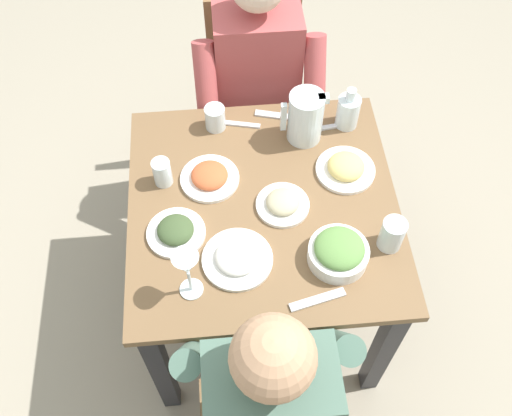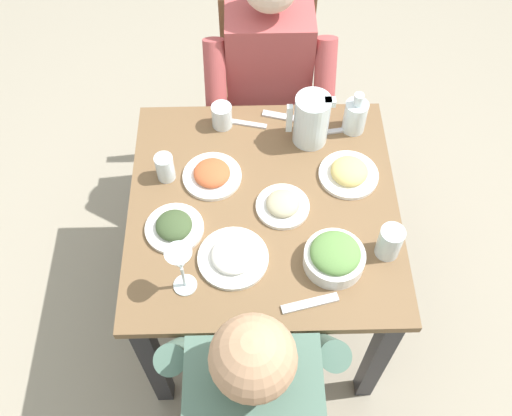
# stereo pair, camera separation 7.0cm
# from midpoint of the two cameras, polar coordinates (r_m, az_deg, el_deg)

# --- Properties ---
(ground_plane) EXTENTS (8.00, 8.00, 0.00)m
(ground_plane) POSITION_cam_midpoint_polar(r_m,az_deg,el_deg) (2.51, -0.27, -9.04)
(ground_plane) COLOR #9E937F
(dining_table) EXTENTS (0.87, 0.87, 0.73)m
(dining_table) POSITION_cam_midpoint_polar(r_m,az_deg,el_deg) (1.98, -0.33, -1.66)
(dining_table) COLOR brown
(dining_table) RESTS_ON ground_plane
(chair_near) EXTENTS (0.40, 0.40, 0.89)m
(chair_near) POSITION_cam_midpoint_polar(r_m,az_deg,el_deg) (2.53, -0.91, 11.66)
(chair_near) COLOR olive
(chair_near) RESTS_ON ground_plane
(diner_near) EXTENTS (0.48, 0.53, 1.19)m
(diner_near) POSITION_cam_midpoint_polar(r_m,az_deg,el_deg) (2.28, -0.54, 10.72)
(diner_near) COLOR #B24C4C
(diner_near) RESTS_ON ground_plane
(diner_far) EXTENTS (0.48, 0.53, 1.19)m
(diner_far) POSITION_cam_midpoint_polar(r_m,az_deg,el_deg) (1.70, -0.27, -16.47)
(diner_far) COLOR #4C6B5B
(diner_far) RESTS_ON ground_plane
(water_pitcher) EXTENTS (0.16, 0.12, 0.19)m
(water_pitcher) POSITION_cam_midpoint_polar(r_m,az_deg,el_deg) (1.98, 3.84, 8.87)
(water_pitcher) COLOR silver
(water_pitcher) RESTS_ON dining_table
(salad_bowl) EXTENTS (0.18, 0.18, 0.09)m
(salad_bowl) POSITION_cam_midpoint_polar(r_m,az_deg,el_deg) (1.74, 6.97, -4.31)
(salad_bowl) COLOR white
(salad_bowl) RESTS_ON dining_table
(plate_beans) EXTENTS (0.17, 0.17, 0.05)m
(plate_beans) POSITION_cam_midpoint_polar(r_m,az_deg,el_deg) (1.85, 1.56, 0.43)
(plate_beans) COLOR white
(plate_beans) RESTS_ON dining_table
(plate_rice_curry) EXTENTS (0.20, 0.20, 0.05)m
(plate_rice_curry) POSITION_cam_midpoint_polar(r_m,az_deg,el_deg) (1.92, -5.61, 3.04)
(plate_rice_curry) COLOR white
(plate_rice_curry) RESTS_ON dining_table
(plate_yoghurt) EXTENTS (0.22, 0.22, 0.05)m
(plate_yoghurt) POSITION_cam_midpoint_polar(r_m,az_deg,el_deg) (1.75, -2.99, -4.92)
(plate_yoghurt) COLOR white
(plate_yoghurt) RESTS_ON dining_table
(plate_dolmas) EXTENTS (0.18, 0.18, 0.05)m
(plate_dolmas) POSITION_cam_midpoint_polar(r_m,az_deg,el_deg) (1.82, -8.97, -2.29)
(plate_dolmas) COLOR white
(plate_dolmas) RESTS_ON dining_table
(plate_fries) EXTENTS (0.20, 0.20, 0.06)m
(plate_fries) POSITION_cam_midpoint_polar(r_m,az_deg,el_deg) (1.95, 7.78, 3.91)
(plate_fries) COLOR white
(plate_fries) RESTS_ON dining_table
(water_glass_by_pitcher) EXTENTS (0.06, 0.06, 0.10)m
(water_glass_by_pitcher) POSITION_cam_midpoint_polar(r_m,az_deg,el_deg) (1.91, -10.22, 3.43)
(water_glass_by_pitcher) COLOR silver
(water_glass_by_pitcher) RESTS_ON dining_table
(water_glass_far_left) EXTENTS (0.07, 0.07, 0.11)m
(water_glass_far_left) POSITION_cam_midpoint_polar(r_m,az_deg,el_deg) (1.78, 12.11, -2.57)
(water_glass_far_left) COLOR silver
(water_glass_far_left) RESTS_ON dining_table
(water_glass_far_right) EXTENTS (0.07, 0.07, 0.09)m
(water_glass_far_right) POSITION_cam_midpoint_polar(r_m,az_deg,el_deg) (2.05, -5.02, 8.79)
(water_glass_far_right) COLOR silver
(water_glass_far_right) RESTS_ON dining_table
(wine_glass) EXTENTS (0.08, 0.08, 0.20)m
(wine_glass) POSITION_cam_midpoint_polar(r_m,az_deg,el_deg) (1.61, -8.04, -5.77)
(wine_glass) COLOR silver
(wine_glass) RESTS_ON dining_table
(oil_carafe) EXTENTS (0.08, 0.08, 0.16)m
(oil_carafe) POSITION_cam_midpoint_polar(r_m,az_deg,el_deg) (2.06, 8.02, 9.22)
(oil_carafe) COLOR silver
(oil_carafe) RESTS_ON dining_table
(fork_near) EXTENTS (0.17, 0.07, 0.01)m
(fork_near) POSITION_cam_midpoint_polar(r_m,az_deg,el_deg) (2.11, 1.26, 9.01)
(fork_near) COLOR silver
(fork_near) RESTS_ON dining_table
(knife_near) EXTENTS (0.19, 0.04, 0.01)m
(knife_near) POSITION_cam_midpoint_polar(r_m,az_deg,el_deg) (2.08, 5.48, 7.75)
(knife_near) COLOR silver
(knife_near) RESTS_ON dining_table
(fork_far) EXTENTS (0.17, 0.06, 0.01)m
(fork_far) POSITION_cam_midpoint_polar(r_m,az_deg,el_deg) (1.71, 4.87, -8.99)
(fork_far) COLOR silver
(fork_far) RESTS_ON dining_table
(knife_far) EXTENTS (0.18, 0.06, 0.01)m
(knife_far) POSITION_cam_midpoint_polar(r_m,az_deg,el_deg) (2.08, -3.10, 8.25)
(knife_far) COLOR silver
(knife_far) RESTS_ON dining_table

